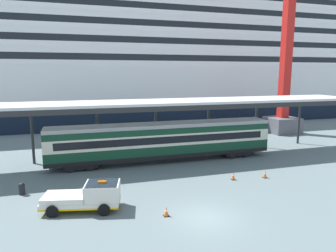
{
  "coord_description": "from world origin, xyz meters",
  "views": [
    {
      "loc": [
        -7.69,
        -17.25,
        9.25
      ],
      "look_at": [
        0.28,
        9.29,
        4.5
      ],
      "focal_mm": 33.1,
      "sensor_mm": 36.0,
      "label": 1
    }
  ],
  "objects_px": {
    "traffic_cone_far": "(265,174)",
    "quay_bollard": "(22,188)",
    "traffic_cone_mid": "(233,176)",
    "dockside_crane": "(291,12)",
    "service_truck": "(89,196)",
    "cruise_ship": "(171,54)",
    "traffic_cone_near": "(166,211)",
    "train_carriage": "(163,140)"
  },
  "relations": [
    {
      "from": "train_carriage",
      "to": "quay_bollard",
      "type": "bearing_deg",
      "value": -156.52
    },
    {
      "from": "service_truck",
      "to": "dockside_crane",
      "type": "distance_m",
      "value": 40.44
    },
    {
      "from": "service_truck",
      "to": "traffic_cone_mid",
      "type": "relative_size",
      "value": 8.0
    },
    {
      "from": "train_carriage",
      "to": "traffic_cone_near",
      "type": "height_order",
      "value": "train_carriage"
    },
    {
      "from": "quay_bollard",
      "to": "cruise_ship",
      "type": "bearing_deg",
      "value": 58.79
    },
    {
      "from": "cruise_ship",
      "to": "dockside_crane",
      "type": "distance_m",
      "value": 27.76
    },
    {
      "from": "quay_bollard",
      "to": "traffic_cone_far",
      "type": "bearing_deg",
      "value": -5.72
    },
    {
      "from": "train_carriage",
      "to": "traffic_cone_mid",
      "type": "distance_m",
      "value": 8.68
    },
    {
      "from": "traffic_cone_near",
      "to": "service_truck",
      "type": "bearing_deg",
      "value": 152.66
    },
    {
      "from": "traffic_cone_near",
      "to": "quay_bollard",
      "type": "height_order",
      "value": "quay_bollard"
    },
    {
      "from": "service_truck",
      "to": "dockside_crane",
      "type": "relative_size",
      "value": 0.1
    },
    {
      "from": "dockside_crane",
      "to": "train_carriage",
      "type": "bearing_deg",
      "value": -155.64
    },
    {
      "from": "cruise_ship",
      "to": "traffic_cone_far",
      "type": "bearing_deg",
      "value": -96.19
    },
    {
      "from": "cruise_ship",
      "to": "traffic_cone_near",
      "type": "distance_m",
      "value": 51.78
    },
    {
      "from": "train_carriage",
      "to": "traffic_cone_far",
      "type": "bearing_deg",
      "value": -46.24
    },
    {
      "from": "cruise_ship",
      "to": "traffic_cone_mid",
      "type": "height_order",
      "value": "cruise_ship"
    },
    {
      "from": "traffic_cone_mid",
      "to": "dockside_crane",
      "type": "xyz_separation_m",
      "value": [
        18.27,
        17.49,
        17.77
      ]
    },
    {
      "from": "train_carriage",
      "to": "traffic_cone_far",
      "type": "distance_m",
      "value": 10.74
    },
    {
      "from": "cruise_ship",
      "to": "service_truck",
      "type": "distance_m",
      "value": 51.02
    },
    {
      "from": "traffic_cone_far",
      "to": "quay_bollard",
      "type": "height_order",
      "value": "quay_bollard"
    },
    {
      "from": "traffic_cone_near",
      "to": "quay_bollard",
      "type": "bearing_deg",
      "value": 145.23
    },
    {
      "from": "traffic_cone_mid",
      "to": "quay_bollard",
      "type": "height_order",
      "value": "quay_bollard"
    },
    {
      "from": "dockside_crane",
      "to": "quay_bollard",
      "type": "relative_size",
      "value": 60.47
    },
    {
      "from": "train_carriage",
      "to": "traffic_cone_mid",
      "type": "relative_size",
      "value": 34.03
    },
    {
      "from": "traffic_cone_mid",
      "to": "dockside_crane",
      "type": "bearing_deg",
      "value": 43.76
    },
    {
      "from": "service_truck",
      "to": "dockside_crane",
      "type": "xyz_separation_m",
      "value": [
        30.67,
        20.05,
        17.11
      ]
    },
    {
      "from": "cruise_ship",
      "to": "traffic_cone_mid",
      "type": "distance_m",
      "value": 45.3
    },
    {
      "from": "service_truck",
      "to": "train_carriage",
      "type": "bearing_deg",
      "value": 50.58
    },
    {
      "from": "traffic_cone_far",
      "to": "dockside_crane",
      "type": "xyz_separation_m",
      "value": [
        15.31,
        17.87,
        17.76
      ]
    },
    {
      "from": "traffic_cone_mid",
      "to": "dockside_crane",
      "type": "distance_m",
      "value": 30.91
    },
    {
      "from": "traffic_cone_near",
      "to": "quay_bollard",
      "type": "distance_m",
      "value": 11.72
    },
    {
      "from": "cruise_ship",
      "to": "service_truck",
      "type": "xyz_separation_m",
      "value": [
        -20.03,
        -45.25,
        -12.42
      ]
    },
    {
      "from": "cruise_ship",
      "to": "quay_bollard",
      "type": "height_order",
      "value": "cruise_ship"
    },
    {
      "from": "service_truck",
      "to": "quay_bollard",
      "type": "relative_size",
      "value": 5.75
    },
    {
      "from": "cruise_ship",
      "to": "train_carriage",
      "type": "relative_size",
      "value": 5.79
    },
    {
      "from": "traffic_cone_mid",
      "to": "traffic_cone_near",
      "type": "bearing_deg",
      "value": -146.54
    },
    {
      "from": "cruise_ship",
      "to": "service_truck",
      "type": "height_order",
      "value": "cruise_ship"
    },
    {
      "from": "service_truck",
      "to": "traffic_cone_far",
      "type": "relative_size",
      "value": 7.96
    },
    {
      "from": "dockside_crane",
      "to": "quay_bollard",
      "type": "distance_m",
      "value": 42.68
    },
    {
      "from": "traffic_cone_far",
      "to": "traffic_cone_near",
      "type": "bearing_deg",
      "value": -156.22
    },
    {
      "from": "traffic_cone_far",
      "to": "dockside_crane",
      "type": "height_order",
      "value": "dockside_crane"
    },
    {
      "from": "cruise_ship",
      "to": "traffic_cone_near",
      "type": "relative_size",
      "value": 212.93
    }
  ]
}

